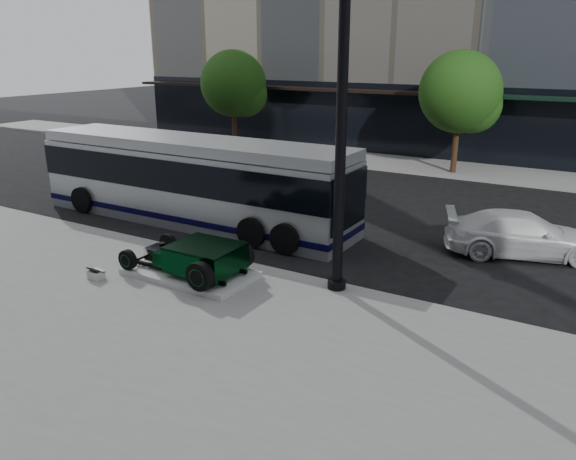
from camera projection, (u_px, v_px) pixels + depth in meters
The scene contains 9 objects.
ground at pixel (305, 249), 17.14m from camera, with size 120.00×120.00×0.00m, color black.
sidewalk_far at pixel (438, 168), 28.57m from camera, with size 70.00×4.00×0.12m, color gray.
street_trees at pixel (463, 95), 26.11m from camera, with size 29.80×3.80×5.70m.
display_plinth at pixel (190, 273), 14.82m from camera, with size 3.40×1.80×0.15m, color silver.
hot_rod at pixel (199, 257), 14.51m from camera, with size 3.22×2.00×0.81m.
info_plaque at pixel (96, 274), 14.62m from camera, with size 0.43×0.34×0.31m.
lamppost at pixel (341, 132), 12.88m from camera, with size 0.46×0.46×8.43m.
transit_bus at pixel (192, 180), 19.56m from camera, with size 12.12×2.88×2.92m.
white_sedan at pixel (523, 234), 16.45m from camera, with size 1.81×4.46×1.29m, color white.
Camera 1 is at (7.78, -14.13, 5.85)m, focal length 35.00 mm.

